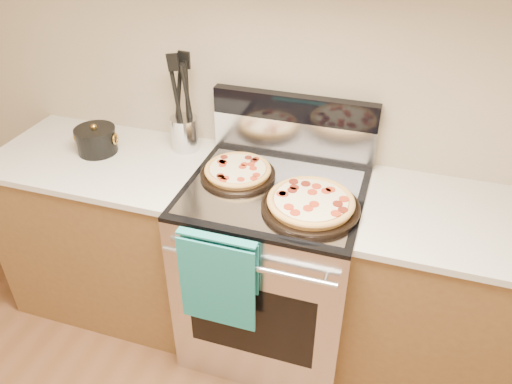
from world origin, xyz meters
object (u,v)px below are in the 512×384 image
(range_body, at_px, (272,270))
(saucepan, at_px, (97,141))
(pepperoni_pizza_front, at_px, (311,203))
(pepperoni_pizza_back, at_px, (238,171))
(utensil_crock, at_px, (185,133))

(range_body, distance_m, saucepan, 1.05)
(range_body, height_order, pepperoni_pizza_front, pepperoni_pizza_front)
(pepperoni_pizza_back, distance_m, saucepan, 0.73)
(range_body, bearing_deg, saucepan, 175.82)
(pepperoni_pizza_front, relative_size, saucepan, 2.09)
(saucepan, bearing_deg, utensil_crock, 22.03)
(pepperoni_pizza_front, bearing_deg, utensil_crock, 154.46)
(range_body, height_order, pepperoni_pizza_back, pepperoni_pizza_back)
(utensil_crock, bearing_deg, pepperoni_pizza_back, -28.88)
(pepperoni_pizza_back, relative_size, pepperoni_pizza_front, 0.84)
(pepperoni_pizza_back, height_order, pepperoni_pizza_front, pepperoni_pizza_front)
(pepperoni_pizza_front, xyz_separation_m, saucepan, (-1.09, 0.17, 0.01))
(range_body, bearing_deg, utensil_crock, 156.38)
(range_body, xyz_separation_m, pepperoni_pizza_front, (0.18, -0.11, 0.50))
(range_body, bearing_deg, pepperoni_pizza_front, -30.68)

